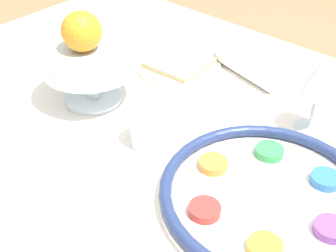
# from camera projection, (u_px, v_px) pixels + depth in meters

# --- Properties ---
(seder_plate) EXTENTS (0.33, 0.33, 0.03)m
(seder_plate) POSITION_uv_depth(u_px,v_px,m) (267.00, 195.00, 0.72)
(seder_plate) COLOR white
(seder_plate) RESTS_ON dining_table
(wine_glass) EXTENTS (0.07, 0.07, 0.15)m
(wine_glass) POSITION_uv_depth(u_px,v_px,m) (320.00, 79.00, 0.82)
(wine_glass) COLOR silver
(wine_glass) RESTS_ON dining_table
(fruit_stand) EXTENTS (0.19, 0.19, 0.10)m
(fruit_stand) POSITION_uv_depth(u_px,v_px,m) (90.00, 66.00, 0.91)
(fruit_stand) COLOR silver
(fruit_stand) RESTS_ON dining_table
(orange_fruit) EXTENTS (0.08, 0.08, 0.08)m
(orange_fruit) POSITION_uv_depth(u_px,v_px,m) (82.00, 31.00, 0.89)
(orange_fruit) COLOR orange
(orange_fruit) RESTS_ON fruit_stand
(bread_plate) EXTENTS (0.19, 0.19, 0.02)m
(bread_plate) POSITION_uv_depth(u_px,v_px,m) (179.00, 65.00, 1.06)
(bread_plate) COLOR beige
(bread_plate) RESTS_ON dining_table
(napkin_roll) EXTENTS (0.18, 0.08, 0.04)m
(napkin_roll) POSITION_uv_depth(u_px,v_px,m) (246.00, 67.00, 1.02)
(napkin_roll) COLOR white
(napkin_roll) RESTS_ON dining_table
(cup_mid) EXTENTS (0.07, 0.07, 0.07)m
(cup_mid) POSITION_uv_depth(u_px,v_px,m) (149.00, 128.00, 0.82)
(cup_mid) COLOR silver
(cup_mid) RESTS_ON dining_table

